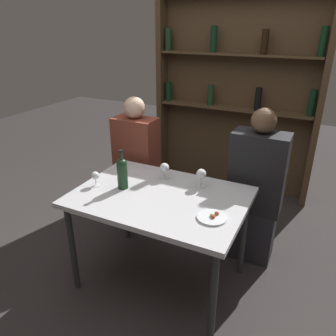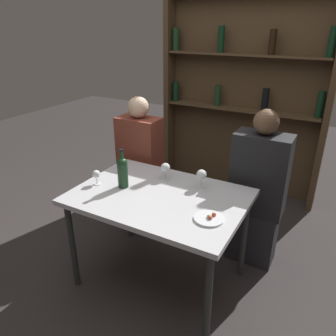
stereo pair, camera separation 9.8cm
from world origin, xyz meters
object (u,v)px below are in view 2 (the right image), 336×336
(seated_person_right, at_px, (257,195))
(food_plate_0, at_px, (209,218))
(wine_glass_2, at_px, (96,175))
(wine_glass_0, at_px, (165,168))
(seated_person_left, at_px, (140,168))
(wine_glass_1, at_px, (201,175))
(wine_bottle, at_px, (123,171))

(seated_person_right, bearing_deg, food_plate_0, -99.30)
(wine_glass_2, distance_m, seated_person_right, 1.22)
(wine_glass_0, relative_size, seated_person_left, 0.10)
(wine_glass_1, relative_size, food_plate_0, 0.75)
(wine_bottle, xyz_separation_m, seated_person_right, (0.81, 0.60, -0.27))
(wine_bottle, bearing_deg, seated_person_right, 36.69)
(wine_bottle, distance_m, food_plate_0, 0.71)
(food_plate_0, distance_m, seated_person_right, 0.73)
(food_plate_0, height_order, seated_person_right, seated_person_right)
(wine_glass_2, height_order, food_plate_0, wine_glass_2)
(wine_glass_2, xyz_separation_m, food_plate_0, (0.89, -0.04, -0.06))
(wine_bottle, distance_m, seated_person_left, 0.71)
(wine_glass_0, xyz_separation_m, seated_person_right, (0.61, 0.34, -0.23))
(seated_person_right, bearing_deg, wine_bottle, -143.31)
(wine_bottle, xyz_separation_m, seated_person_left, (-0.26, 0.60, -0.27))
(seated_person_left, bearing_deg, wine_glass_1, -24.96)
(wine_glass_1, xyz_separation_m, food_plate_0, (0.21, -0.36, -0.09))
(food_plate_0, xyz_separation_m, seated_person_right, (0.11, 0.70, -0.15))
(wine_bottle, relative_size, seated_person_left, 0.23)
(seated_person_right, bearing_deg, wine_glass_2, -146.66)
(wine_glass_1, bearing_deg, food_plate_0, -59.61)
(food_plate_0, bearing_deg, wine_glass_1, 120.39)
(wine_glass_0, height_order, wine_glass_1, wine_glass_1)
(wine_glass_1, distance_m, seated_person_right, 0.53)
(seated_person_left, bearing_deg, seated_person_right, 0.00)
(wine_glass_0, bearing_deg, wine_glass_2, -140.66)
(wine_bottle, height_order, wine_glass_1, wine_bottle)
(wine_glass_1, distance_m, wine_glass_2, 0.75)
(wine_glass_2, bearing_deg, wine_glass_1, 24.73)
(wine_glass_1, bearing_deg, wine_glass_0, 178.96)
(wine_glass_0, height_order, food_plate_0, wine_glass_0)
(food_plate_0, bearing_deg, wine_glass_2, 177.26)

